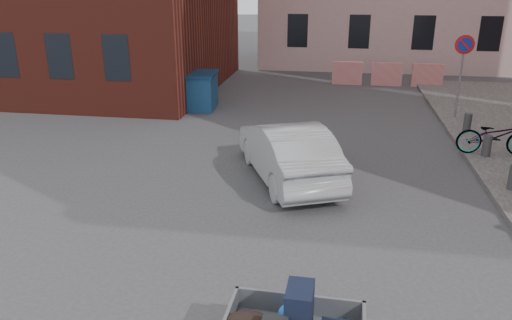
# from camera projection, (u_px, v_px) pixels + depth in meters

# --- Properties ---
(ground) EXTENTS (120.00, 120.00, 0.00)m
(ground) POSITION_uv_depth(u_px,v_px,m) (203.00, 249.00, 8.64)
(ground) COLOR #38383A
(ground) RESTS_ON ground
(no_parking_sign) EXTENTS (0.60, 0.09, 2.65)m
(no_parking_sign) POSITION_uv_depth(u_px,v_px,m) (463.00, 59.00, 15.80)
(no_parking_sign) COLOR gray
(no_parking_sign) RESTS_ON sidewalk
(barriers) EXTENTS (4.70, 0.18, 1.00)m
(barriers) POSITION_uv_depth(u_px,v_px,m) (387.00, 74.00, 21.71)
(barriers) COLOR red
(barriers) RESTS_ON ground
(dumpster) EXTENTS (3.22, 1.83, 1.30)m
(dumpster) POSITION_uv_depth(u_px,v_px,m) (173.00, 90.00, 17.91)
(dumpster) COLOR navy
(dumpster) RESTS_ON ground
(silver_car) EXTENTS (2.95, 4.33, 1.35)m
(silver_car) POSITION_uv_depth(u_px,v_px,m) (288.00, 151.00, 11.49)
(silver_car) COLOR #9EA1A5
(silver_car) RESTS_ON ground
(bicycle) EXTENTS (1.88, 0.68, 0.99)m
(bicycle) POSITION_uv_depth(u_px,v_px,m) (495.00, 136.00, 12.81)
(bicycle) COLOR black
(bicycle) RESTS_ON sidewalk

